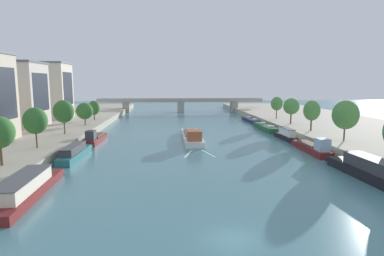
# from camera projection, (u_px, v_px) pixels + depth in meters

# --- Properties ---
(ground_plane) EXTENTS (400.00, 400.00, 0.00)m
(ground_plane) POSITION_uv_depth(u_px,v_px,m) (234.00, 239.00, 25.75)
(ground_plane) COLOR teal
(quay_left) EXTENTS (36.00, 170.00, 1.74)m
(quay_left) POSITION_uv_depth(u_px,v_px,m) (21.00, 131.00, 76.93)
(quay_left) COLOR #B2A893
(quay_left) RESTS_ON ground
(quay_right) EXTENTS (36.00, 170.00, 1.74)m
(quay_right) POSITION_uv_depth(u_px,v_px,m) (346.00, 128.00, 82.91)
(quay_right) COLOR #B2A893
(quay_right) RESTS_ON ground
(barge_midriver) EXTENTS (3.97, 20.16, 3.11)m
(barge_midriver) POSITION_uv_depth(u_px,v_px,m) (192.00, 136.00, 69.47)
(barge_midriver) COLOR silver
(barge_midriver) RESTS_ON ground
(wake_behind_barge) EXTENTS (5.60, 5.88, 0.03)m
(wake_behind_barge) POSITION_uv_depth(u_px,v_px,m) (198.00, 154.00, 56.68)
(wake_behind_barge) COLOR silver
(wake_behind_barge) RESTS_ON ground
(moored_boat_left_downstream) EXTENTS (3.86, 16.73, 2.56)m
(moored_boat_left_downstream) POSITION_uv_depth(u_px,v_px,m) (25.00, 188.00, 35.05)
(moored_boat_left_downstream) COLOR maroon
(moored_boat_left_downstream) RESTS_ON ground
(moored_boat_left_end) EXTENTS (2.64, 13.30, 2.37)m
(moored_boat_left_end) POSITION_uv_depth(u_px,v_px,m) (75.00, 153.00, 53.12)
(moored_boat_left_end) COLOR #23666B
(moored_boat_left_end) RESTS_ON ground
(moored_boat_left_gap_after) EXTENTS (2.69, 12.22, 3.10)m
(moored_boat_left_gap_after) POSITION_uv_depth(u_px,v_px,m) (96.00, 138.00, 67.13)
(moored_boat_left_gap_after) COLOR maroon
(moored_boat_left_gap_after) RESTS_ON ground
(moored_boat_right_second) EXTENTS (3.69, 16.79, 2.96)m
(moored_boat_right_second) POSITION_uv_depth(u_px,v_px,m) (371.00, 171.00, 41.31)
(moored_boat_right_second) COLOR black
(moored_boat_right_second) RESTS_ON ground
(moored_boat_right_near) EXTENTS (2.87, 13.51, 3.24)m
(moored_boat_right_near) POSITION_uv_depth(u_px,v_px,m) (313.00, 147.00, 57.60)
(moored_boat_right_near) COLOR maroon
(moored_boat_right_near) RESTS_ON ground
(moored_boat_right_downstream) EXTENTS (2.11, 10.24, 2.72)m
(moored_boat_right_downstream) POSITION_uv_depth(u_px,v_px,m) (286.00, 135.00, 70.40)
(moored_boat_right_downstream) COLOR black
(moored_boat_right_downstream) RESTS_ON ground
(moored_boat_right_far) EXTENTS (3.01, 15.44, 2.40)m
(moored_boat_right_far) POSITION_uv_depth(u_px,v_px,m) (266.00, 127.00, 85.25)
(moored_boat_right_far) COLOR #235633
(moored_boat_right_far) RESTS_ON ground
(moored_boat_right_gap_after) EXTENTS (2.97, 14.30, 2.08)m
(moored_boat_right_gap_after) POSITION_uv_depth(u_px,v_px,m) (251.00, 120.00, 102.74)
(moored_boat_right_gap_after) COLOR #1E284C
(moored_boat_right_gap_after) RESTS_ON ground
(tree_left_nearest) EXTENTS (3.90, 3.90, 6.84)m
(tree_left_nearest) POSITION_uv_depth(u_px,v_px,m) (35.00, 121.00, 52.73)
(tree_left_nearest) COLOR brown
(tree_left_nearest) RESTS_ON quay_left
(tree_left_third) EXTENTS (4.30, 4.30, 7.23)m
(tree_left_third) POSITION_uv_depth(u_px,v_px,m) (64.00, 111.00, 67.00)
(tree_left_third) COLOR brown
(tree_left_third) RESTS_ON quay_left
(tree_left_by_lamp) EXTENTS (4.23, 4.23, 5.79)m
(tree_left_by_lamp) POSITION_uv_depth(u_px,v_px,m) (85.00, 111.00, 81.10)
(tree_left_by_lamp) COLOR brown
(tree_left_by_lamp) RESTS_ON quay_left
(tree_left_far) EXTENTS (3.27, 3.27, 5.65)m
(tree_left_far) POSITION_uv_depth(u_px,v_px,m) (94.00, 108.00, 92.70)
(tree_left_far) COLOR brown
(tree_left_far) RESTS_ON quay_left
(tree_right_past_mid) EXTENTS (4.77, 4.77, 7.66)m
(tree_right_past_mid) POSITION_uv_depth(u_px,v_px,m) (346.00, 115.00, 58.86)
(tree_right_past_mid) COLOR brown
(tree_right_past_mid) RESTS_ON quay_right
(tree_right_far) EXTENTS (3.73, 3.73, 6.92)m
(tree_right_far) POSITION_uv_depth(u_px,v_px,m) (312.00, 111.00, 71.87)
(tree_right_far) COLOR brown
(tree_right_far) RESTS_ON quay_right
(tree_right_distant) EXTENTS (4.18, 4.18, 6.81)m
(tree_right_distant) POSITION_uv_depth(u_px,v_px,m) (291.00, 106.00, 83.79)
(tree_right_distant) COLOR brown
(tree_right_distant) RESTS_ON quay_right
(tree_right_third) EXTENTS (3.54, 3.54, 6.66)m
(tree_right_third) POSITION_uv_depth(u_px,v_px,m) (277.00, 104.00, 95.16)
(tree_right_third) COLOR brown
(tree_right_third) RESTS_ON quay_right
(building_left_far_end) EXTENTS (13.08, 12.19, 16.04)m
(building_left_far_end) POSITION_uv_depth(u_px,v_px,m) (15.00, 94.00, 77.95)
(building_left_far_end) COLOR #BCB2A8
(building_left_far_end) RESTS_ON quay_left
(building_left_corner) EXTENTS (14.88, 11.15, 16.98)m
(building_left_corner) POSITION_uv_depth(u_px,v_px,m) (44.00, 90.00, 96.27)
(building_left_corner) COLOR beige
(building_left_corner) RESTS_ON quay_left
(bridge_far) EXTENTS (70.34, 4.40, 5.88)m
(bridge_far) POSITION_uv_depth(u_px,v_px,m) (181.00, 103.00, 135.72)
(bridge_far) COLOR #9E998E
(bridge_far) RESTS_ON ground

